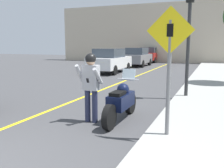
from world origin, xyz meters
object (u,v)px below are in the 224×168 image
parked_car_white (110,60)px  parked_car_red (150,55)px  crossing_sign (169,59)px  traffic_light (189,16)px  person_biker (91,80)px  motorcycle (121,102)px  parked_car_grey (137,57)px

parked_car_white → parked_car_red: bearing=90.3°
crossing_sign → parked_car_red: bearing=104.7°
traffic_light → parked_car_red: traffic_light is taller
person_biker → motorcycle: bearing=30.4°
traffic_light → parked_car_white: 9.36m
person_biker → crossing_sign: (1.99, -0.54, 0.59)m
person_biker → parked_car_grey: person_biker is taller
parked_car_red → traffic_light: bearing=-72.4°
traffic_light → motorcycle: bearing=-111.0°
motorcycle → parked_car_grey: parked_car_grey is taller
motorcycle → parked_car_red: parked_car_red is taller
crossing_sign → traffic_light: (-0.07, 4.21, 1.24)m
parked_car_red → person_biker: bearing=-79.8°
crossing_sign → person_biker: bearing=164.7°
parked_car_grey → traffic_light: bearing=-66.4°
traffic_light → crossing_sign: bearing=-89.0°
crossing_sign → parked_car_red: size_ratio=0.60×
person_biker → crossing_sign: bearing=-15.3°
motorcycle → traffic_light: size_ratio=0.54×
parked_car_grey → parked_car_red: 5.73m
crossing_sign → parked_car_grey: 18.17m
motorcycle → crossing_sign: size_ratio=0.85×
motorcycle → parked_car_grey: bearing=105.2°
person_biker → parked_car_red: person_biker is taller
crossing_sign → parked_car_grey: size_ratio=0.60×
traffic_light → parked_car_red: bearing=107.6°
person_biker → parked_car_red: size_ratio=0.41×
motorcycle → person_biker: 0.95m
traffic_light → parked_car_white: bearing=130.0°
parked_car_white → person_biker: bearing=-69.6°
parked_car_grey → parked_car_red: same height
motorcycle → parked_car_white: 11.27m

